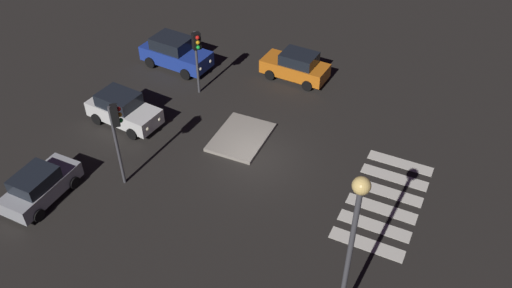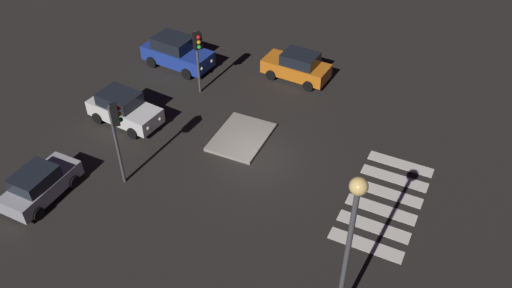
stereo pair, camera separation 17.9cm
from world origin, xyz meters
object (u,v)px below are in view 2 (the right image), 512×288
Objects in this scene: car_orange at (297,66)px; traffic_light_north at (198,48)px; car_white at (124,109)px; street_lamp at (351,234)px; car_silver at (40,184)px; traffic_light_west at (116,126)px; car_blue at (177,52)px; traffic_island at (241,137)px.

car_orange is 1.05× the size of traffic_light_north.
street_lamp is at bearing -19.36° from car_white.
car_silver is at bearing -65.84° from traffic_light_north.
car_orange is 0.94× the size of traffic_light_west.
car_silver is at bearing -81.62° from car_blue.
street_lamp is at bearing 120.87° from car_orange.
car_white is 1.08× the size of traffic_light_north.
car_orange is 6.28m from traffic_light_north.
car_white is 0.92× the size of car_blue.
car_white is (-8.20, 6.63, 0.01)m from car_orange.
traffic_island is 10.05m from car_silver.
car_orange is 12.78m from traffic_light_west.
traffic_island is 6.57m from car_white.
traffic_light_west is at bearing 76.19° from street_lamp.
car_blue is 20.31m from street_lamp.
street_lamp reaches higher than car_blue.
traffic_island is 5.72m from traffic_light_north.
traffic_light_north is at bearing 56.24° from traffic_island.
car_orange is 0.90× the size of car_blue.
car_blue is 0.63× the size of street_lamp.
traffic_light_north reaches higher than traffic_island.
car_blue is 10.95m from traffic_light_west.
traffic_light_west is (-8.04, -0.73, 0.36)m from traffic_light_north.
car_white is 1.12× the size of car_silver.
street_lamp is (-12.87, -15.17, 4.06)m from car_blue.
traffic_light_north reaches higher than car_orange.
traffic_light_north reaches higher than car_silver.
car_orange is (6.69, -0.29, 0.78)m from traffic_island.
car_blue is 1.17× the size of traffic_light_north.
street_lamp reaches higher than car_white.
traffic_light_west is at bearing -46.83° from car_silver.
street_lamp is at bearing -54.50° from traffic_light_west.
car_orange is 10.55m from car_white.
street_lamp is (-2.83, -11.52, 1.68)m from traffic_light_west.
traffic_light_north is (-2.00, -2.92, 2.03)m from car_blue.
car_silver is at bearing 89.09° from street_lamp.
traffic_light_north is (4.25, -2.24, 2.10)m from car_white.
traffic_island is 6.75m from car_orange.
car_orange is 17.28m from street_lamp.
car_silver is 4.59m from traffic_light_west.
traffic_light_west is at bearing 147.53° from traffic_island.
traffic_island is 0.86× the size of car_orange.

